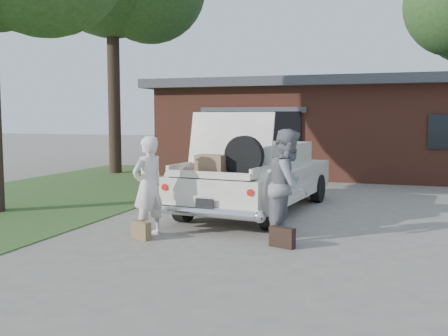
% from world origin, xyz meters
% --- Properties ---
extents(ground, '(90.00, 90.00, 0.00)m').
position_xyz_m(ground, '(0.00, 0.00, 0.00)').
color(ground, gray).
rests_on(ground, ground).
extents(grass_strip, '(6.00, 16.00, 0.02)m').
position_xyz_m(grass_strip, '(-5.50, 3.00, 0.01)').
color(grass_strip, '#2D4C1E').
rests_on(grass_strip, ground).
extents(house, '(12.80, 7.80, 3.30)m').
position_xyz_m(house, '(0.98, 11.47, 1.67)').
color(house, brown).
rests_on(house, ground).
extents(sedan, '(2.50, 5.32, 2.12)m').
position_xyz_m(sedan, '(0.15, 2.41, 0.76)').
color(sedan, white).
rests_on(sedan, ground).
extents(woman_left, '(0.62, 0.73, 1.71)m').
position_xyz_m(woman_left, '(-1.02, -0.42, 0.85)').
color(woman_left, silver).
rests_on(woman_left, ground).
extents(woman_right, '(0.76, 0.94, 1.83)m').
position_xyz_m(woman_right, '(1.32, -0.03, 0.92)').
color(woman_right, gray).
rests_on(woman_right, ground).
extents(suitcase_left, '(0.40, 0.27, 0.30)m').
position_xyz_m(suitcase_left, '(-1.02, -0.70, 0.15)').
color(suitcase_left, olive).
rests_on(suitcase_left, ground).
extents(suitcase_right, '(0.43, 0.26, 0.32)m').
position_xyz_m(suitcase_right, '(1.33, -0.51, 0.16)').
color(suitcase_right, black).
rests_on(suitcase_right, ground).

